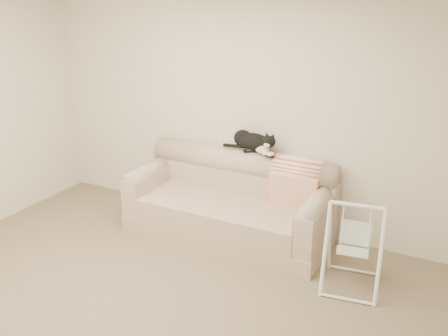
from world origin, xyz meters
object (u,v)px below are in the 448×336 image
object	(u,v)px
remote_b	(268,155)
baby_swing	(354,246)
remote_a	(251,151)
sofa	(231,204)
tuxedo_cat	(253,142)

from	to	relation	value
remote_b	baby_swing	bearing A→B (deg)	-29.60
remote_a	baby_swing	bearing A→B (deg)	-26.99
sofa	remote_a	distance (m)	0.62
baby_swing	remote_b	bearing A→B (deg)	150.40
sofa	tuxedo_cat	world-z (taller)	tuxedo_cat
remote_a	baby_swing	world-z (taller)	remote_a
remote_b	remote_a	bearing A→B (deg)	169.06
remote_b	tuxedo_cat	distance (m)	0.22
remote_a	sofa	bearing A→B (deg)	-116.77
baby_swing	remote_a	bearing A→B (deg)	153.01
remote_a	tuxedo_cat	distance (m)	0.11
remote_a	tuxedo_cat	xyz separation A→B (m)	(0.02, 0.01, 0.10)
sofa	tuxedo_cat	xyz separation A→B (m)	(0.14, 0.25, 0.66)
sofa	baby_swing	bearing A→B (deg)	-16.47
remote_b	tuxedo_cat	xyz separation A→B (m)	(-0.19, 0.05, 0.11)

